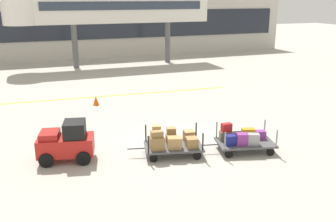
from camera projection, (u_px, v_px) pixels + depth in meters
name	position (u px, v px, depth m)	size (l,w,h in m)	color
ground_plane	(172.00, 144.00, 16.36)	(120.00, 120.00, 0.00)	#B2ADA0
apron_lead_line	(77.00, 98.00, 23.70)	(20.07, 0.20, 0.01)	yellow
terminal_building	(81.00, 28.00, 38.76)	(45.99, 2.51, 6.09)	#BCB7AD
jet_bridge	(103.00, 8.00, 33.19)	(17.93, 3.00, 6.45)	silver
baggage_tug	(67.00, 142.00, 14.57)	(2.29, 1.62, 1.58)	red
baggage_cart_lead	(171.00, 141.00, 15.14)	(3.09, 1.88, 1.17)	#4C4C4F
baggage_cart_middle	(243.00, 139.00, 15.57)	(3.09, 1.88, 1.13)	#4C4C4F
safety_cone_near	(96.00, 101.00, 22.18)	(0.36, 0.36, 0.55)	#EA590F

